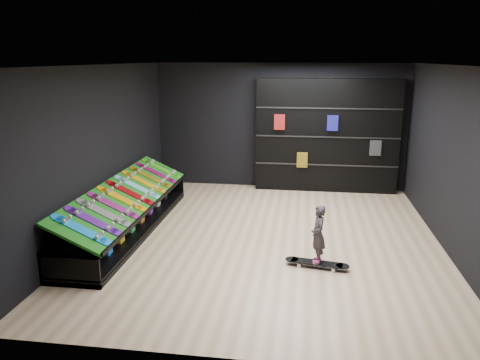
# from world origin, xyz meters

# --- Properties ---
(floor) EXTENTS (6.00, 7.00, 0.01)m
(floor) POSITION_xyz_m (0.00, 0.00, 0.00)
(floor) COLOR beige
(floor) RESTS_ON ground
(ceiling) EXTENTS (6.00, 7.00, 0.01)m
(ceiling) POSITION_xyz_m (0.00, 0.00, 3.00)
(ceiling) COLOR white
(ceiling) RESTS_ON ground
(wall_back) EXTENTS (6.00, 0.02, 3.00)m
(wall_back) POSITION_xyz_m (0.00, 3.50, 1.50)
(wall_back) COLOR black
(wall_back) RESTS_ON ground
(wall_front) EXTENTS (6.00, 0.02, 3.00)m
(wall_front) POSITION_xyz_m (0.00, -3.50, 1.50)
(wall_front) COLOR black
(wall_front) RESTS_ON ground
(wall_left) EXTENTS (0.02, 7.00, 3.00)m
(wall_left) POSITION_xyz_m (-3.00, 0.00, 1.50)
(wall_left) COLOR black
(wall_left) RESTS_ON ground
(wall_right) EXTENTS (0.02, 7.00, 3.00)m
(wall_right) POSITION_xyz_m (3.00, 0.00, 1.50)
(wall_right) COLOR black
(wall_right) RESTS_ON ground
(display_rack) EXTENTS (0.90, 4.50, 0.50)m
(display_rack) POSITION_xyz_m (-2.55, 0.00, 0.25)
(display_rack) COLOR black
(display_rack) RESTS_ON ground
(turf_ramp) EXTENTS (0.92, 4.50, 0.46)m
(turf_ramp) POSITION_xyz_m (-2.50, 0.00, 0.71)
(turf_ramp) COLOR #125D0E
(turf_ramp) RESTS_ON display_rack
(back_shelving) EXTENTS (3.32, 0.39, 2.65)m
(back_shelving) POSITION_xyz_m (1.13, 3.32, 1.33)
(back_shelving) COLOR black
(back_shelving) RESTS_ON ground
(floor_skateboard) EXTENTS (1.00, 0.39, 0.09)m
(floor_skateboard) POSITION_xyz_m (0.87, -1.10, 0.04)
(floor_skateboard) COLOR black
(floor_skateboard) RESTS_ON ground
(child) EXTENTS (0.18, 0.23, 0.54)m
(child) POSITION_xyz_m (0.87, -1.10, 0.36)
(child) COLOR black
(child) RESTS_ON floor_skateboard
(display_board_0) EXTENTS (0.93, 0.22, 0.50)m
(display_board_0) POSITION_xyz_m (-2.49, -1.90, 0.74)
(display_board_0) COLOR blue
(display_board_0) RESTS_ON turf_ramp
(display_board_1) EXTENTS (0.93, 0.22, 0.50)m
(display_board_1) POSITION_xyz_m (-2.49, -1.52, 0.74)
(display_board_1) COLOR purple
(display_board_1) RESTS_ON turf_ramp
(display_board_2) EXTENTS (0.93, 0.22, 0.50)m
(display_board_2) POSITION_xyz_m (-2.49, -1.14, 0.74)
(display_board_2) COLOR black
(display_board_2) RESTS_ON turf_ramp
(display_board_3) EXTENTS (0.93, 0.22, 0.50)m
(display_board_3) POSITION_xyz_m (-2.49, -0.76, 0.74)
(display_board_3) COLOR #2626BF
(display_board_3) RESTS_ON turf_ramp
(display_board_4) EXTENTS (0.93, 0.22, 0.50)m
(display_board_4) POSITION_xyz_m (-2.49, -0.38, 0.74)
(display_board_4) COLOR yellow
(display_board_4) RESTS_ON turf_ramp
(display_board_5) EXTENTS (0.93, 0.22, 0.50)m
(display_board_5) POSITION_xyz_m (-2.49, 0.00, 0.74)
(display_board_5) COLOR red
(display_board_5) RESTS_ON turf_ramp
(display_board_6) EXTENTS (0.93, 0.22, 0.50)m
(display_board_6) POSITION_xyz_m (-2.49, 0.38, 0.74)
(display_board_6) COLOR #0CB2E5
(display_board_6) RESTS_ON turf_ramp
(display_board_7) EXTENTS (0.93, 0.22, 0.50)m
(display_board_7) POSITION_xyz_m (-2.49, 0.76, 0.74)
(display_board_7) COLOR orange
(display_board_7) RESTS_ON turf_ramp
(display_board_8) EXTENTS (0.93, 0.22, 0.50)m
(display_board_8) POSITION_xyz_m (-2.49, 1.14, 0.74)
(display_board_8) COLOR yellow
(display_board_8) RESTS_ON turf_ramp
(display_board_9) EXTENTS (0.93, 0.22, 0.50)m
(display_board_9) POSITION_xyz_m (-2.49, 1.52, 0.74)
(display_board_9) COLOR #E5198C
(display_board_9) RESTS_ON turf_ramp
(display_board_10) EXTENTS (0.93, 0.22, 0.50)m
(display_board_10) POSITION_xyz_m (-2.49, 1.90, 0.74)
(display_board_10) COLOR green
(display_board_10) RESTS_ON turf_ramp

